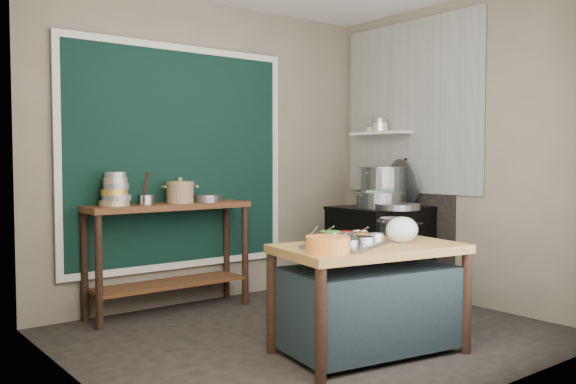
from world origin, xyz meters
TOP-DOWN VIEW (x-y plane):
  - floor at (0.00, 0.00)m, footprint 3.50×3.00m
  - back_wall at (0.00, 1.51)m, footprint 3.50×0.02m
  - left_wall at (-1.76, 0.00)m, footprint 0.02×3.00m
  - right_wall at (1.76, 0.00)m, footprint 0.02×3.00m
  - curtain_panel at (-0.35, 1.47)m, footprint 2.10×0.02m
  - curtain_frame at (-0.35, 1.46)m, footprint 2.22×0.03m
  - tile_panel at (1.74, 0.55)m, footprint 0.02×1.70m
  - soot_patch at (1.74, 0.65)m, footprint 0.01×1.30m
  - wall_shelf at (1.63, 0.85)m, footprint 0.22×0.70m
  - prep_table at (0.01, -0.58)m, footprint 1.35×0.91m
  - back_counter at (-0.55, 1.28)m, footprint 1.45×0.40m
  - stove_block at (1.35, 0.55)m, footprint 0.90×0.68m
  - stove_top at (1.35, 0.55)m, footprint 0.92×0.69m
  - condiment_tray at (-0.17, -0.54)m, footprint 0.69×0.60m
  - condiment_bowls at (-0.18, -0.53)m, footprint 0.56×0.44m
  - yellow_basin at (-0.48, -0.71)m, footprint 0.34×0.34m
  - saucepan at (0.53, -0.34)m, footprint 0.29×0.29m
  - plastic_bag_a at (0.26, -0.65)m, footprint 0.27×0.24m
  - plastic_bag_b at (0.45, -0.50)m, footprint 0.22×0.19m
  - bowl_stack at (-1.03, 1.28)m, footprint 0.25×0.25m
  - utensil_cup at (-0.77, 1.25)m, footprint 0.17×0.17m
  - ceramic_crock at (-0.44, 1.27)m, footprint 0.34×0.34m
  - wide_bowl at (-0.18, 1.26)m, footprint 0.33×0.33m
  - stock_pot at (1.48, 0.66)m, footprint 0.54×0.54m
  - pot_lid at (1.62, 0.53)m, footprint 0.24×0.48m
  - steamer at (1.21, 0.45)m, footprint 0.56×0.56m
  - green_cloth at (1.21, 0.45)m, footprint 0.27×0.24m
  - shallow_pan at (1.17, 0.20)m, footprint 0.48×0.48m
  - shelf_bowl_stack at (1.63, 0.86)m, footprint 0.17×0.17m
  - shelf_bowl_green at (1.63, 1.00)m, footprint 0.15×0.15m

SIDE VIEW (x-z plane):
  - floor at x=0.00m, z-range -0.02..0.00m
  - prep_table at x=0.01m, z-range 0.00..0.75m
  - stove_block at x=1.35m, z-range 0.00..0.85m
  - back_counter at x=-0.55m, z-range 0.00..0.95m
  - soot_patch at x=1.74m, z-range 0.05..1.35m
  - condiment_tray at x=-0.17m, z-range 0.75..0.78m
  - yellow_basin at x=-0.48m, z-range 0.75..0.86m
  - condiment_bowls at x=-0.18m, z-range 0.77..0.84m
  - saucepan at x=0.53m, z-range 0.75..0.88m
  - plastic_bag_b at x=0.45m, z-range 0.75..0.90m
  - plastic_bag_a at x=0.26m, z-range 0.75..0.93m
  - stove_top at x=1.35m, z-range 0.85..0.88m
  - shallow_pan at x=1.17m, z-range 0.88..0.93m
  - steamer at x=1.21m, z-range 0.88..1.03m
  - wide_bowl at x=-0.18m, z-range 0.95..1.02m
  - utensil_cup at x=-0.77m, z-range 0.95..1.03m
  - green_cloth at x=1.21m, z-range 1.03..1.04m
  - ceramic_crock at x=-0.44m, z-range 0.95..1.12m
  - stock_pot at x=1.48m, z-range 0.88..1.26m
  - bowl_stack at x=-1.03m, z-range 0.93..1.21m
  - pot_lid at x=1.62m, z-range 0.88..1.34m
  - curtain_panel at x=-0.35m, z-range 0.40..2.30m
  - curtain_frame at x=-0.35m, z-range 0.34..2.36m
  - back_wall at x=0.00m, z-range 0.00..2.80m
  - left_wall at x=-1.76m, z-range 0.00..2.80m
  - right_wall at x=1.76m, z-range 0.00..2.80m
  - wall_shelf at x=1.63m, z-range 1.59..1.61m
  - shelf_bowl_green at x=1.63m, z-range 1.61..1.66m
  - shelf_bowl_stack at x=1.63m, z-range 1.61..1.74m
  - tile_panel at x=1.74m, z-range 1.00..2.70m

